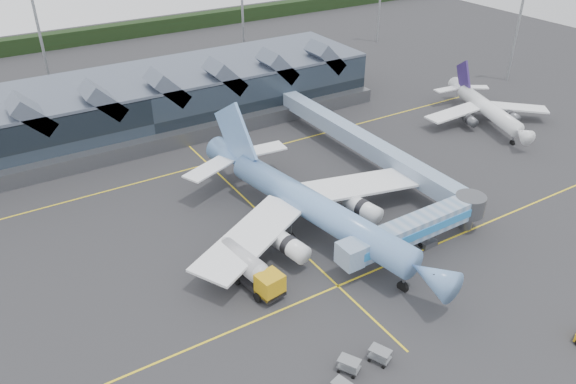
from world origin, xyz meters
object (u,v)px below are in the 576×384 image
main_airliner (309,204)px  jet_bridge (424,225)px  regional_jet (486,108)px  fuel_truck (248,266)px

main_airliner → jet_bridge: bearing=-56.0°
regional_jet → jet_bridge: 44.92m
fuel_truck → regional_jet: bearing=8.3°
regional_jet → fuel_truck: 62.69m
jet_bridge → fuel_truck: size_ratio=2.09×
regional_jet → fuel_truck: bearing=-144.1°
main_airliner → fuel_truck: bearing=-166.5°
main_airliner → jet_bridge: size_ratio=1.86×
regional_jet → jet_bridge: regional_jet is taller
main_airliner → jet_bridge: 14.80m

